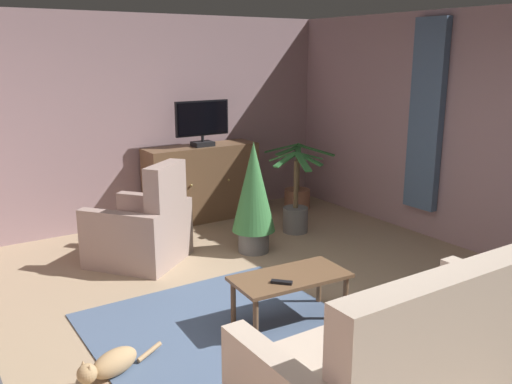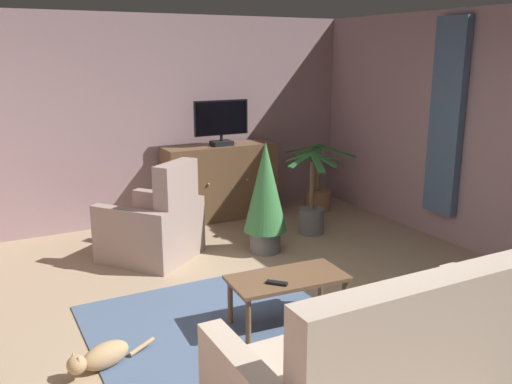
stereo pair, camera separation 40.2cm
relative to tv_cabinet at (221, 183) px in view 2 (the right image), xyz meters
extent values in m
cube|color=tan|center=(-0.93, -3.06, -0.50)|extent=(6.43, 7.33, 0.04)
cube|color=gray|center=(-0.93, 0.35, 0.85)|extent=(6.43, 0.10, 2.66)
cube|color=slate|center=(1.93, -2.04, 0.99)|extent=(0.10, 0.44, 2.24)
cube|color=slate|center=(-1.31, -2.91, -0.47)|extent=(2.00, 2.07, 0.01)
cube|color=#4A3523|center=(0.00, 0.00, -0.45)|extent=(1.47, 0.39, 0.06)
cube|color=brown|center=(0.00, 0.00, 0.02)|extent=(1.53, 0.45, 1.00)
sphere|color=tan|center=(-0.28, -0.24, 0.07)|extent=(0.03, 0.03, 0.03)
sphere|color=tan|center=(0.28, -0.24, 0.07)|extent=(0.03, 0.03, 0.03)
cube|color=black|center=(0.00, -0.05, 0.55)|extent=(0.27, 0.20, 0.06)
cylinder|color=black|center=(0.00, -0.05, 0.62)|extent=(0.04, 0.04, 0.08)
cube|color=black|center=(0.00, -0.05, 0.89)|extent=(0.74, 0.05, 0.45)
cube|color=black|center=(0.00, -0.08, 0.89)|extent=(0.70, 0.01, 0.41)
cube|color=brown|center=(-0.76, -3.01, -0.07)|extent=(0.99, 0.54, 0.03)
cylinder|color=brown|center=(-0.32, -2.85, -0.28)|extent=(0.04, 0.04, 0.39)
cylinder|color=brown|center=(-1.18, -2.79, -0.28)|extent=(0.04, 0.04, 0.39)
cylinder|color=brown|center=(-0.35, -3.23, -0.28)|extent=(0.04, 0.04, 0.39)
cylinder|color=brown|center=(-1.20, -3.17, -0.28)|extent=(0.04, 0.04, 0.39)
cube|color=black|center=(-0.92, -3.10, -0.05)|extent=(0.15, 0.16, 0.02)
cube|color=#C6B29E|center=(-0.84, -4.30, -0.26)|extent=(1.77, 0.93, 0.44)
cube|color=#C6B29E|center=(-0.84, -4.66, 0.27)|extent=(1.77, 0.20, 0.62)
cube|color=#C6B29E|center=(0.12, -4.30, -0.15)|extent=(0.15, 0.93, 0.66)
cube|color=#A84C51|center=(-0.50, -4.44, 0.08)|extent=(0.38, 0.18, 0.36)
cube|color=#A3897F|center=(-1.29, -0.99, -0.26)|extent=(1.02, 1.07, 0.44)
cube|color=#A3897F|center=(-1.07, -1.26, 0.29)|extent=(0.58, 0.51, 0.65)
cube|color=#A3897F|center=(-1.58, -1.21, -0.16)|extent=(0.65, 0.78, 0.64)
cube|color=#A3897F|center=(-1.01, -0.76, -0.16)|extent=(0.65, 0.78, 0.64)
cylinder|color=#99664C|center=(1.38, -0.29, -0.34)|extent=(0.37, 0.37, 0.28)
cylinder|color=brown|center=(1.38, -0.29, 0.07)|extent=(0.06, 0.06, 0.55)
cube|color=#2D6B33|center=(1.58, -0.32, 0.39)|extent=(0.38, 0.15, 0.16)
cube|color=#2D6B33|center=(1.45, -0.14, 0.39)|extent=(0.21, 0.32, 0.14)
cube|color=#2D6B33|center=(1.23, -0.09, 0.39)|extent=(0.36, 0.43, 0.16)
cube|color=#2D6B33|center=(1.18, -0.31, 0.39)|extent=(0.41, 0.13, 0.09)
cube|color=#2D6B33|center=(1.29, -0.41, 0.39)|extent=(0.25, 0.29, 0.08)
cube|color=#2D6B33|center=(1.54, -0.50, 0.39)|extent=(0.38, 0.46, 0.14)
cylinder|color=slate|center=(0.72, -1.13, -0.32)|extent=(0.31, 0.31, 0.31)
cylinder|color=brown|center=(0.72, -1.13, 0.13)|extent=(0.06, 0.06, 0.59)
cube|color=#2D6B33|center=(0.92, -1.11, 0.47)|extent=(0.41, 0.11, 0.14)
cube|color=#2D6B33|center=(0.78, -0.97, 0.47)|extent=(0.18, 0.32, 0.14)
cube|color=#2D6B33|center=(0.64, -0.96, 0.47)|extent=(0.23, 0.35, 0.16)
cube|color=#2D6B33|center=(0.53, -1.16, 0.47)|extent=(0.37, 0.15, 0.15)
cube|color=#2D6B33|center=(0.62, -1.37, 0.47)|extent=(0.26, 0.51, 0.14)
cube|color=#2D6B33|center=(0.79, -1.29, 0.47)|extent=(0.21, 0.34, 0.14)
cylinder|color=slate|center=(-0.10, -1.43, -0.35)|extent=(0.35, 0.35, 0.25)
cone|color=#3D7F42|center=(-0.10, -1.43, 0.27)|extent=(0.49, 0.49, 1.01)
ellipsoid|color=tan|center=(-2.24, -2.95, -0.39)|extent=(0.40, 0.29, 0.18)
sphere|color=tan|center=(-2.46, -3.03, -0.36)|extent=(0.14, 0.14, 0.14)
cone|color=tan|center=(-2.44, -3.06, -0.30)|extent=(0.04, 0.04, 0.04)
cone|color=tan|center=(-2.47, -3.00, -0.30)|extent=(0.04, 0.04, 0.04)
cylinder|color=tan|center=(-1.96, -2.90, -0.42)|extent=(0.22, 0.11, 0.08)
camera|label=1|loc=(-3.28, -6.35, 1.72)|focal=38.46mm
camera|label=2|loc=(-2.93, -6.56, 1.72)|focal=38.46mm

